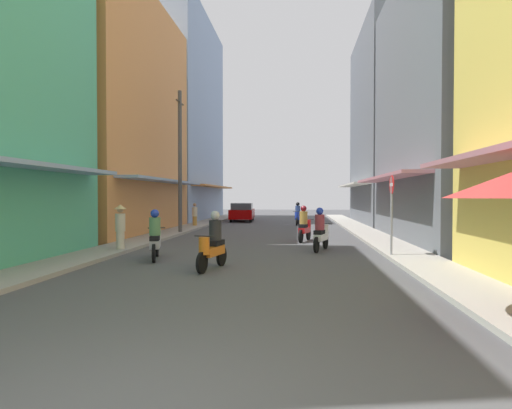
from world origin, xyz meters
name	(u,v)px	position (x,y,z in m)	size (l,w,h in m)	color
ground_plane	(264,240)	(0.00, 15.31, 0.00)	(84.96, 84.96, 0.00)	#4C4C4F
sidewalk_left	(155,237)	(-5.15, 15.31, 0.06)	(1.59, 46.62, 0.12)	#9E9991
sidewalk_right	(380,240)	(5.15, 15.31, 0.06)	(1.59, 46.62, 0.12)	#ADA89E
building_left_mid	(104,117)	(-8.94, 17.97, 6.27)	(7.05, 11.64, 12.56)	#D88C4C
building_left_far	(174,120)	(-8.94, 30.59, 8.47)	(7.05, 12.97, 16.96)	#8CA5CC
building_right_mid	(470,105)	(8.94, 15.40, 5.96)	(7.05, 10.95, 11.92)	slate
building_right_far	(403,127)	(8.94, 26.75, 6.89)	(7.05, 10.83, 13.80)	slate
motorbike_red	(305,225)	(1.83, 14.74, 0.70)	(0.70, 1.76, 1.58)	black
motorbike_blue	(298,215)	(1.51, 24.96, 0.70)	(0.55, 1.81, 1.58)	black
motorbike_silver	(155,237)	(-2.89, 9.10, 0.70)	(0.68, 1.77, 1.58)	black
motorbike_orange	(213,243)	(-0.75, 7.59, 0.70)	(0.64, 1.78, 1.58)	black
motorbike_white	(321,232)	(2.37, 11.68, 0.70)	(0.74, 1.74, 1.58)	black
parked_car	(242,212)	(-2.85, 28.72, 0.74)	(1.98, 4.19, 1.45)	#8C0000
pedestrian_far	(195,215)	(-5.02, 22.25, 0.77)	(0.34, 0.34, 1.54)	#BF8C3F
pedestrian_crossing	(120,225)	(-4.71, 10.61, 0.95)	(0.44, 0.44, 1.69)	beige
utility_pole	(180,161)	(-4.61, 17.62, 3.82)	(0.20, 1.20, 7.48)	#4C4C4F
street_sign_no_entry	(392,205)	(4.51, 10.10, 1.72)	(0.07, 0.60, 2.65)	gray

